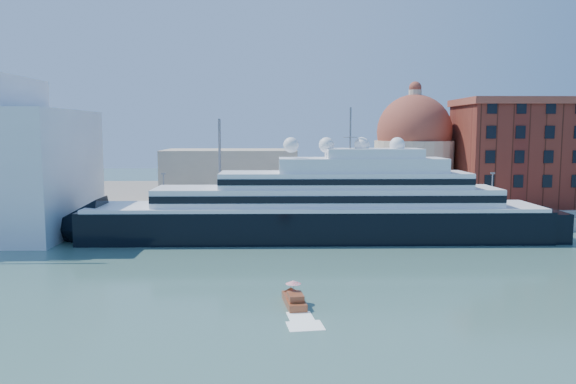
{
  "coord_description": "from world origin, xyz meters",
  "views": [
    {
      "loc": [
        -9.53,
        -70.44,
        18.53
      ],
      "look_at": [
        -7.73,
        18.0,
        8.67
      ],
      "focal_mm": 35.0,
      "sensor_mm": 36.0,
      "label": 1
    }
  ],
  "objects": [
    {
      "name": "ground",
      "position": [
        0.0,
        0.0,
        0.0
      ],
      "size": [
        400.0,
        400.0,
        0.0
      ],
      "primitive_type": "plane",
      "color": "#39635C",
      "rests_on": "ground"
    },
    {
      "name": "quay",
      "position": [
        0.0,
        34.0,
        1.25
      ],
      "size": [
        180.0,
        10.0,
        2.5
      ],
      "primitive_type": "cube",
      "color": "gray",
      "rests_on": "ground"
    },
    {
      "name": "land",
      "position": [
        0.0,
        75.0,
        1.0
      ],
      "size": [
        260.0,
        72.0,
        2.0
      ],
      "primitive_type": "cube",
      "color": "slate",
      "rests_on": "ground"
    },
    {
      "name": "quay_fence",
      "position": [
        0.0,
        29.5,
        3.1
      ],
      "size": [
        180.0,
        0.1,
        1.2
      ],
      "primitive_type": "cube",
      "color": "slate",
      "rests_on": "quay"
    },
    {
      "name": "superyacht",
      "position": [
        -5.55,
        23.0,
        4.48
      ],
      "size": [
        86.82,
        12.04,
        25.95
      ],
      "color": "black",
      "rests_on": "ground"
    },
    {
      "name": "water_taxi",
      "position": [
        -7.69,
        -12.73,
        0.64
      ],
      "size": [
        2.6,
        5.83,
        2.67
      ],
      "rotation": [
        0.0,
        0.0,
        0.13
      ],
      "color": "brown",
      "rests_on": "ground"
    },
    {
      "name": "warehouse",
      "position": [
        52.0,
        52.0,
        13.79
      ],
      "size": [
        43.0,
        19.0,
        23.25
      ],
      "color": "maroon",
      "rests_on": "land"
    },
    {
      "name": "church",
      "position": [
        6.39,
        57.72,
        10.91
      ],
      "size": [
        66.0,
        18.0,
        25.5
      ],
      "color": "beige",
      "rests_on": "land"
    },
    {
      "name": "lamp_posts",
      "position": [
        -12.67,
        32.27,
        9.84
      ],
      "size": [
        120.8,
        2.4,
        18.0
      ],
      "color": "slate",
      "rests_on": "quay"
    }
  ]
}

